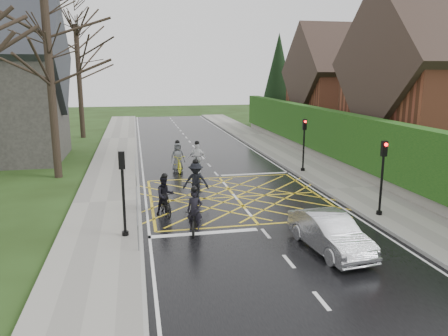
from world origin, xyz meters
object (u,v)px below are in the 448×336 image
object	(u,v)px
cyclist_mid	(196,186)
car	(330,233)
cyclist_rear	(195,217)
cyclist_back	(165,199)
cyclist_front	(197,161)
cyclist_lead	(178,161)

from	to	relation	value
cyclist_mid	car	size ratio (longest dim) A/B	0.57
cyclist_rear	cyclist_back	bearing A→B (deg)	124.72
cyclist_front	car	xyz separation A→B (m)	(2.69, -12.37, -0.09)
cyclist_front	car	distance (m)	12.66
cyclist_mid	car	distance (m)	7.51
cyclist_front	cyclist_lead	size ratio (longest dim) A/B	0.99
cyclist_rear	car	distance (m)	4.96
cyclist_front	car	world-z (taller)	cyclist_front
cyclist_mid	cyclist_lead	distance (m)	6.41
cyclist_rear	cyclist_front	xyz separation A→B (m)	(1.48, 9.68, 0.15)
cyclist_rear	cyclist_mid	xyz separation A→B (m)	(0.59, 3.91, 0.17)
cyclist_back	cyclist_lead	distance (m)	8.11
cyclist_rear	cyclist_front	distance (m)	9.79
cyclist_back	cyclist_mid	size ratio (longest dim) A/B	0.84
cyclist_rear	cyclist_front	bearing A→B (deg)	93.94
cyclist_mid	cyclist_front	xyz separation A→B (m)	(0.89, 5.77, -0.02)
cyclist_back	cyclist_front	xyz separation A→B (m)	(2.42, 7.36, 0.05)
cyclist_mid	car	bearing A→B (deg)	-49.54
cyclist_lead	cyclist_rear	bearing A→B (deg)	-96.59
cyclist_front	cyclist_lead	bearing A→B (deg)	167.27
cyclist_back	cyclist_lead	xyz separation A→B (m)	(1.33, 8.00, -0.00)
cyclist_back	cyclist_front	bearing A→B (deg)	61.53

